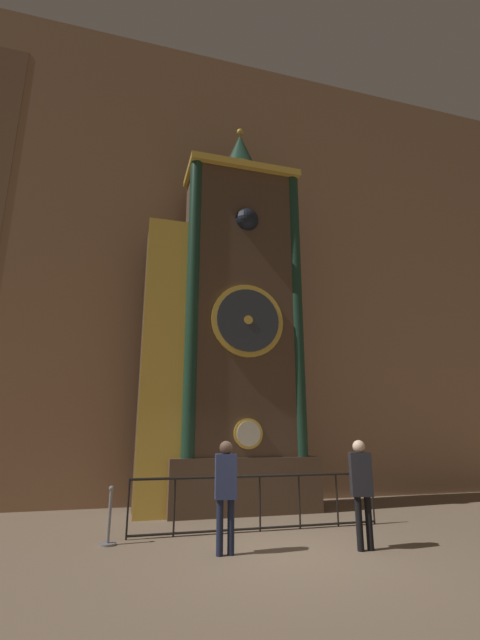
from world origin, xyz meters
TOP-DOWN VIEW (x-y plane):
  - ground_plane at (0.00, 0.00)m, footprint 28.00×28.00m
  - cathedral_back_wall at (-0.09, 5.35)m, footprint 24.00×0.32m
  - clock_tower at (0.00, 3.84)m, footprint 4.45×1.78m
  - railing_fence at (0.12, 1.59)m, footprint 5.06×0.05m
  - visitor_near at (-0.94, 0.13)m, footprint 0.37×0.27m
  - visitor_far at (1.32, -0.20)m, footprint 0.39×0.31m
  - stanchion_post at (-2.71, 1.30)m, footprint 0.28×0.28m

SIDE VIEW (x-z plane):
  - ground_plane at x=0.00m, z-range 0.00..0.00m
  - stanchion_post at x=-2.71m, z-range -0.17..0.78m
  - railing_fence at x=0.12m, z-range 0.06..1.10m
  - visitor_near at x=-0.94m, z-range 0.18..1.89m
  - visitor_far at x=1.32m, z-range 0.18..1.90m
  - clock_tower at x=0.00m, z-range -0.93..10.04m
  - cathedral_back_wall at x=-0.09m, z-range -0.01..14.87m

